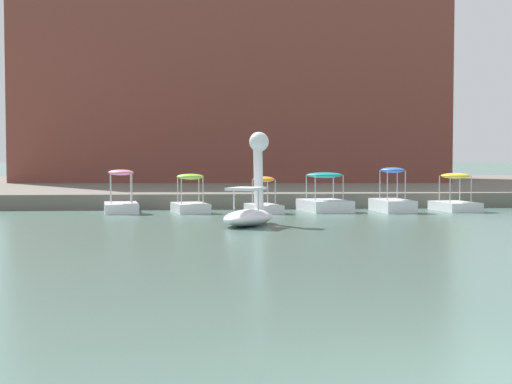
% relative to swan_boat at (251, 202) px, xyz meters
% --- Properties ---
extents(shore_bank_far, '(140.73, 27.27, 0.56)m').
position_rel_swan_boat_xyz_m(shore_bank_far, '(0.93, 20.14, -0.36)').
color(shore_bank_far, '#6B665B').
rests_on(shore_bank_far, ground_plane).
extents(swan_boat, '(2.09, 2.68, 2.66)m').
position_rel_swan_boat_xyz_m(swan_boat, '(0.00, 0.00, 0.00)').
color(swan_boat, white).
rests_on(swan_boat, ground_plane).
extents(pedal_boat_yellow, '(1.43, 2.06, 1.36)m').
position_rel_swan_boat_xyz_m(pedal_boat_yellow, '(7.79, 4.93, -0.24)').
color(pedal_boat_yellow, white).
rests_on(pedal_boat_yellow, ground_plane).
extents(pedal_boat_blue, '(1.23, 2.20, 1.57)m').
position_rel_swan_boat_xyz_m(pedal_boat_blue, '(5.43, 4.73, -0.25)').
color(pedal_boat_blue, white).
rests_on(pedal_boat_blue, ground_plane).
extents(pedal_boat_teal, '(1.80, 2.43, 1.39)m').
position_rel_swan_boat_xyz_m(pedal_boat_teal, '(3.08, 5.18, -0.23)').
color(pedal_boat_teal, white).
rests_on(pedal_boat_teal, ground_plane).
extents(pedal_boat_orange, '(1.29, 1.91, 1.26)m').
position_rel_swan_boat_xyz_m(pedal_boat_orange, '(0.84, 4.73, -0.26)').
color(pedal_boat_orange, white).
rests_on(pedal_boat_orange, ground_plane).
extents(pedal_boat_lime, '(1.44, 1.93, 1.35)m').
position_rel_swan_boat_xyz_m(pedal_boat_lime, '(-1.71, 5.03, -0.26)').
color(pedal_boat_lime, white).
rests_on(pedal_boat_lime, ground_plane).
extents(pedal_boat_pink, '(1.39, 2.17, 1.50)m').
position_rel_swan_boat_xyz_m(pedal_boat_pink, '(-4.12, 5.17, -0.24)').
color(pedal_boat_pink, white).
rests_on(pedal_boat_pink, ground_plane).
extents(parked_van, '(4.98, 2.28, 1.93)m').
position_rel_swan_boat_xyz_m(parked_van, '(7.41, 22.35, 0.96)').
color(parked_van, gray).
rests_on(parked_van, shore_bank_far).
extents(apartment_block, '(24.76, 14.96, 13.68)m').
position_rel_swan_boat_xyz_m(apartment_block, '(0.92, 25.00, 6.76)').
color(apartment_block, brown).
rests_on(apartment_block, shore_bank_far).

